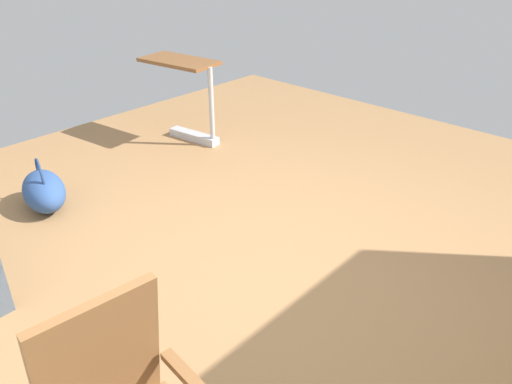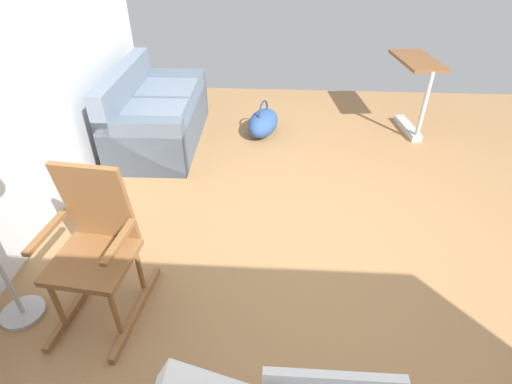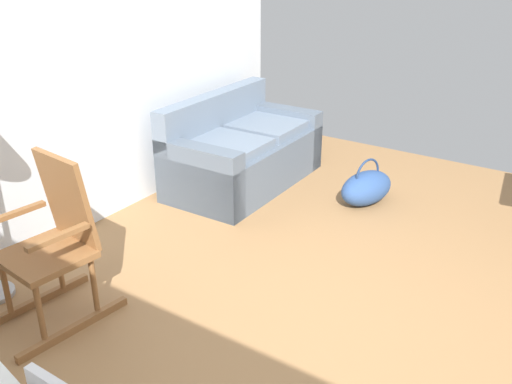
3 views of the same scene
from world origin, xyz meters
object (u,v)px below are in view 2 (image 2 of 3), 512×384
object	(u,v)px
couch	(157,117)
rocking_chair	(96,247)
duffel_bag	(263,123)
overbed_table	(415,87)

from	to	relation	value
couch	rocking_chair	distance (m)	2.38
rocking_chair	duffel_bag	size ratio (longest dim) A/B	1.67
couch	duffel_bag	bearing A→B (deg)	-79.16
duffel_bag	rocking_chair	bearing A→B (deg)	160.15
couch	overbed_table	xyz separation A→B (m)	(0.49, -2.96, 0.23)
rocking_chair	overbed_table	world-z (taller)	rocking_chair
overbed_table	duffel_bag	xyz separation A→B (m)	(-0.26, 1.76, -0.38)
overbed_table	duffel_bag	distance (m)	1.82
couch	rocking_chair	bearing A→B (deg)	-173.53
rocking_chair	duffel_bag	distance (m)	2.77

